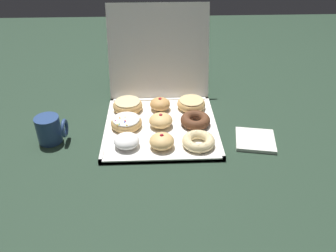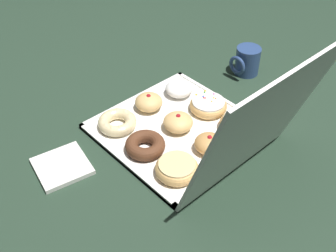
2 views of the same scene
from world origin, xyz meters
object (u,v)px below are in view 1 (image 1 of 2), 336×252
object	(u,v)px
sprinkle_donut_3	(126,123)
glazed_ring_donut_6	(128,105)
napkin_stack	(255,140)
donut_box	(161,127)
chocolate_cake_ring_donut_5	(195,120)
cruller_donut_2	(198,141)
jelly_filled_donut_4	(161,121)
glazed_ring_donut_8	(191,104)
coffee_mug	(50,129)
powdered_filled_donut_0	(127,141)
jelly_filled_donut_1	(163,141)
jelly_filled_donut_7	(160,104)

from	to	relation	value
sprinkle_donut_3	glazed_ring_donut_6	bearing A→B (deg)	90.69
sprinkle_donut_3	napkin_stack	distance (m)	0.47
donut_box	chocolate_cake_ring_donut_5	distance (m)	0.13
cruller_donut_2	glazed_ring_donut_6	world-z (taller)	glazed_ring_donut_6
jelly_filled_donut_4	glazed_ring_donut_8	world-z (taller)	jelly_filled_donut_4
coffee_mug	napkin_stack	distance (m)	0.72
donut_box	glazed_ring_donut_6	size ratio (longest dim) A/B	3.50
cruller_donut_2	napkin_stack	world-z (taller)	cruller_donut_2
glazed_ring_donut_8	napkin_stack	world-z (taller)	glazed_ring_donut_8
chocolate_cake_ring_donut_5	donut_box	bearing A→B (deg)	-177.70
powdered_filled_donut_0	glazed_ring_donut_6	xyz separation A→B (m)	(-0.01, 0.24, -0.00)
powdered_filled_donut_0	jelly_filled_donut_1	distance (m)	0.12
chocolate_cake_ring_donut_5	glazed_ring_donut_6	world-z (taller)	glazed_ring_donut_6
donut_box	jelly_filled_donut_7	size ratio (longest dim) A/B	5.09
glazed_ring_donut_6	coffee_mug	size ratio (longest dim) A/B	1.14
coffee_mug	jelly_filled_donut_1	bearing A→B (deg)	-9.51
glazed_ring_donut_8	coffee_mug	bearing A→B (deg)	-159.41
cruller_donut_2	chocolate_cake_ring_donut_5	bearing A→B (deg)	88.31
sprinkle_donut_3	napkin_stack	bearing A→B (deg)	-11.81
powdered_filled_donut_0	jelly_filled_donut_4	bearing A→B (deg)	44.70
sprinkle_donut_3	glazed_ring_donut_8	size ratio (longest dim) A/B	1.01
coffee_mug	cruller_donut_2	bearing A→B (deg)	-6.74
chocolate_cake_ring_donut_5	glazed_ring_donut_8	distance (m)	0.12
cruller_donut_2	glazed_ring_donut_6	size ratio (longest dim) A/B	0.96
donut_box	coffee_mug	world-z (taller)	coffee_mug
sprinkle_donut_3	chocolate_cake_ring_donut_5	xyz separation A→B (m)	(0.26, 0.01, -0.00)
glazed_ring_donut_6	sprinkle_donut_3	bearing A→B (deg)	-89.31
cruller_donut_2	glazed_ring_donut_8	distance (m)	0.25
jelly_filled_donut_1	glazed_ring_donut_6	size ratio (longest dim) A/B	0.72
sprinkle_donut_3	napkin_stack	world-z (taller)	sprinkle_donut_3
sprinkle_donut_3	powdered_filled_donut_0	bearing A→B (deg)	-85.95
jelly_filled_donut_4	napkin_stack	bearing A→B (deg)	-16.23
jelly_filled_donut_1	coffee_mug	world-z (taller)	coffee_mug
cruller_donut_2	glazed_ring_donut_8	xyz separation A→B (m)	(0.00, 0.25, 0.00)
chocolate_cake_ring_donut_5	jelly_filled_donut_4	bearing A→B (deg)	-176.05
donut_box	sprinkle_donut_3	size ratio (longest dim) A/B	3.60
jelly_filled_donut_7	glazed_ring_donut_8	xyz separation A→B (m)	(0.12, 0.00, -0.00)
jelly_filled_donut_7	glazed_ring_donut_8	distance (m)	0.12
jelly_filled_donut_1	coffee_mug	distance (m)	0.40
powdered_filled_donut_0	cruller_donut_2	distance (m)	0.24
jelly_filled_donut_4	chocolate_cake_ring_donut_5	world-z (taller)	jelly_filled_donut_4
chocolate_cake_ring_donut_5	glazed_ring_donut_8	bearing A→B (deg)	91.55
jelly_filled_donut_1	napkin_stack	size ratio (longest dim) A/B	0.63
sprinkle_donut_3	chocolate_cake_ring_donut_5	world-z (taller)	sprinkle_donut_3
chocolate_cake_ring_donut_5	coffee_mug	bearing A→B (deg)	-172.25
donut_box	jelly_filled_donut_1	world-z (taller)	jelly_filled_donut_1
cruller_donut_2	glazed_ring_donut_8	size ratio (longest dim) A/B	1.00
sprinkle_donut_3	jelly_filled_donut_4	bearing A→B (deg)	0.30
powdered_filled_donut_0	glazed_ring_donut_8	distance (m)	0.35
jelly_filled_donut_4	glazed_ring_donut_6	world-z (taller)	jelly_filled_donut_4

